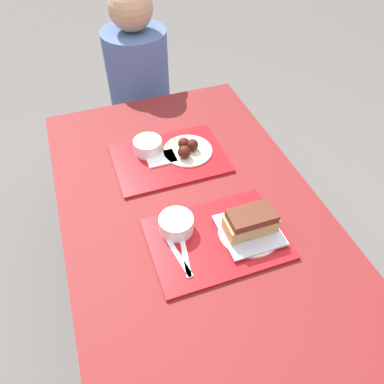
# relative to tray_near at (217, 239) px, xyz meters

# --- Properties ---
(ground_plane) EXTENTS (12.00, 12.00, 0.00)m
(ground_plane) POSITION_rel_tray_near_xyz_m (-0.03, 0.16, -0.76)
(ground_plane) COLOR #605B56
(picnic_table) EXTENTS (0.90, 1.48, 0.75)m
(picnic_table) POSITION_rel_tray_near_xyz_m (-0.03, 0.16, -0.10)
(picnic_table) COLOR maroon
(picnic_table) RESTS_ON ground_plane
(picnic_bench_far) EXTENTS (0.86, 0.28, 0.44)m
(picnic_bench_far) POSITION_rel_tray_near_xyz_m (-0.03, 1.12, -0.38)
(picnic_bench_far) COLOR maroon
(picnic_bench_far) RESTS_ON ground_plane
(tray_near) EXTENTS (0.44, 0.31, 0.01)m
(tray_near) POSITION_rel_tray_near_xyz_m (0.00, 0.00, 0.00)
(tray_near) COLOR #B21419
(tray_near) RESTS_ON picnic_table
(tray_far) EXTENTS (0.44, 0.31, 0.01)m
(tray_far) POSITION_rel_tray_near_xyz_m (-0.03, 0.43, 0.00)
(tray_far) COLOR #B21419
(tray_far) RESTS_ON picnic_table
(bowl_coleslaw_near) EXTENTS (0.11, 0.11, 0.06)m
(bowl_coleslaw_near) POSITION_rel_tray_near_xyz_m (-0.11, 0.08, 0.04)
(bowl_coleslaw_near) COLOR white
(bowl_coleslaw_near) RESTS_ON tray_near
(brisket_sandwich_plate) EXTENTS (0.21, 0.21, 0.10)m
(brisket_sandwich_plate) POSITION_rel_tray_near_xyz_m (0.11, -0.01, 0.04)
(brisket_sandwich_plate) COLOR beige
(brisket_sandwich_plate) RESTS_ON tray_near
(plastic_fork_near) EXTENTS (0.04, 0.17, 0.00)m
(plastic_fork_near) POSITION_rel_tray_near_xyz_m (-0.14, -0.03, 0.01)
(plastic_fork_near) COLOR white
(plastic_fork_near) RESTS_ON tray_near
(plastic_knife_near) EXTENTS (0.04, 0.17, 0.00)m
(plastic_knife_near) POSITION_rel_tray_near_xyz_m (-0.12, -0.03, 0.01)
(plastic_knife_near) COLOR white
(plastic_knife_near) RESTS_ON tray_near
(bowl_coleslaw_far) EXTENTS (0.11, 0.11, 0.06)m
(bowl_coleslaw_far) POSITION_rel_tray_near_xyz_m (-0.10, 0.50, 0.04)
(bowl_coleslaw_far) COLOR white
(bowl_coleslaw_far) RESTS_ON tray_far
(wings_plate_far) EXTENTS (0.20, 0.20, 0.06)m
(wings_plate_far) POSITION_rel_tray_near_xyz_m (0.05, 0.44, 0.03)
(wings_plate_far) COLOR beige
(wings_plate_far) RESTS_ON tray_far
(napkin_far) EXTENTS (0.12, 0.08, 0.01)m
(napkin_far) POSITION_rel_tray_near_xyz_m (-0.06, 0.43, 0.01)
(napkin_far) COLOR white
(napkin_far) RESTS_ON tray_far
(person_seated_across) EXTENTS (0.32, 0.32, 0.76)m
(person_seated_across) POSITION_rel_tray_near_xyz_m (0.01, 1.12, 0.01)
(person_seated_across) COLOR #4C6093
(person_seated_across) RESTS_ON picnic_bench_far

